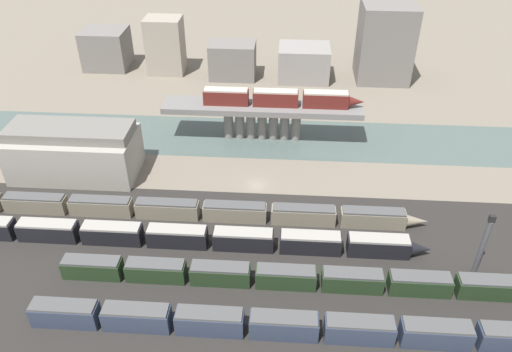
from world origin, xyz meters
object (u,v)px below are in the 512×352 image
Objects in this scene: train_yard_near at (330,328)px; train_on_bridge at (281,98)px; train_yard_far at (152,235)px; signal_tower at (483,245)px; warehouse_building at (74,151)px; train_yard_mid at (294,277)px; train_yard_outer at (141,208)px.

train_on_bridge is at bearing 98.82° from train_yard_near.
train_yard_far is 57.97m from signal_tower.
train_on_bridge is 48.57m from warehouse_building.
train_yard_far is at bearing 149.19° from train_yard_near.
train_yard_mid is 34.61m from train_yard_outer.
train_on_bridge is 3.04× the size of signal_tower.
warehouse_building is at bearing 142.21° from train_yard_outer.
train_yard_outer is 63.04m from signal_tower.
signal_tower is (31.53, 5.29, 4.41)m from train_yard_mid.
train_yard_near is 11.50m from train_yard_mid.
warehouse_building is at bearing 142.80° from train_yard_near.
signal_tower is (61.84, -11.43, 4.40)m from train_yard_outer.
train_yard_mid is 32.28m from signal_tower.
train_on_bridge is 0.41× the size of train_yard_near.
train_yard_mid is 6.36× the size of signal_tower.
train_yard_outer is (-4.13, 7.99, -0.07)m from train_yard_far.
train_yard_near is at bearing -61.69° from train_yard_mid.
train_yard_far is (-26.17, 8.74, 0.08)m from train_yard_mid.
warehouse_building reaches higher than train_yard_outer.
train_yard_far is 8.99m from train_yard_outer.
warehouse_building reaches higher than train_yard_mid.
train_yard_far reaches higher than train_yard_outer.
train_on_bridge is 0.35× the size of train_yard_outer.
train_yard_outer is (-30.30, 16.72, 0.01)m from train_yard_mid.
train_yard_mid is 57.53m from warehouse_building.
warehouse_building reaches higher than train_yard_far.
signal_tower is at bearing -17.68° from warehouse_building.
train_yard_outer reaches higher than train_yard_mid.
train_yard_near is 30.59m from signal_tower.
signal_tower reaches higher than warehouse_building.
train_on_bridge is 49.88m from train_yard_mid.
train_on_bridge is at bearing 128.96° from signal_tower.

